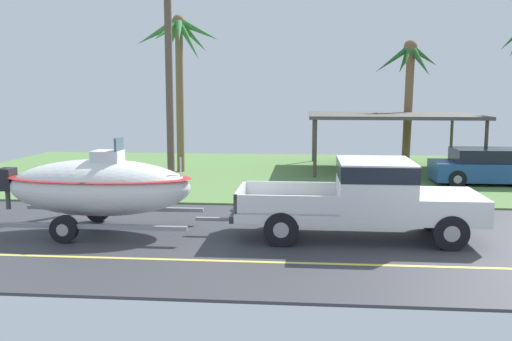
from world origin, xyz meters
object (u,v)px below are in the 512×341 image
Objects in this scene: carport_awning at (390,116)px; palm_tree_far_left at (178,48)px; pickup_truck_towing at (373,195)px; palm_tree_near_right at (410,74)px; boat_on_trailer at (99,187)px; utility_pole at (169,84)px; parked_sedan_near at (492,167)px.

carport_awning is 9.73m from palm_tree_far_left.
pickup_truck_towing is at bearing -99.89° from carport_awning.
pickup_truck_towing is at bearing -102.91° from palm_tree_near_right.
boat_on_trailer is at bearing -180.00° from pickup_truck_towing.
palm_tree_far_left reaches higher than pickup_truck_towing.
utility_pole reaches higher than palm_tree_near_right.
palm_tree_near_right is at bearing 54.59° from boat_on_trailer.
boat_on_trailer is at bearing -98.49° from utility_pole.
palm_tree_far_left is (-10.31, -3.58, 1.01)m from palm_tree_near_right.
pickup_truck_towing is at bearing 0.00° from boat_on_trailer.
parked_sedan_near is 0.63× the size of carport_awning.
palm_tree_far_left is (-7.09, 10.49, 4.28)m from pickup_truck_towing.
pickup_truck_towing is at bearing -37.59° from utility_pole.
boat_on_trailer reaches higher than parked_sedan_near.
palm_tree_near_right is at bearing 77.09° from pickup_truck_towing.
carport_awning reaches higher than pickup_truck_towing.
utility_pole is (-9.30, -9.39, -0.56)m from palm_tree_near_right.
utility_pole is (-11.48, -3.63, 3.09)m from parked_sedan_near.
carport_awning is at bearing 80.11° from pickup_truck_towing.
palm_tree_far_left is at bearing 99.87° from utility_pole.
palm_tree_near_right is at bearing 19.15° from palm_tree_far_left.
utility_pole is (-8.16, -7.27, 1.34)m from carport_awning.
pickup_truck_towing is 1.01× the size of palm_tree_near_right.
parked_sedan_near is 0.68× the size of palm_tree_far_left.
pickup_truck_towing is 13.36m from palm_tree_far_left.
parked_sedan_near is at bearing 34.32° from boat_on_trailer.
palm_tree_far_left is at bearing -170.95° from carport_awning.
parked_sedan_near is 5.22m from carport_awning.
parked_sedan_near is 13.51m from palm_tree_far_left.
palm_tree_near_right is at bearing 110.69° from parked_sedan_near.
palm_tree_far_left reaches higher than boat_on_trailer.
palm_tree_far_left is 6.10m from utility_pole.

